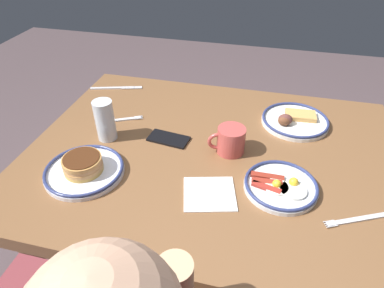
{
  "coord_description": "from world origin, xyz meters",
  "views": [
    {
      "loc": [
        -0.14,
        0.88,
        1.44
      ],
      "look_at": [
        0.07,
        0.01,
        0.76
      ],
      "focal_mm": 31.2,
      "sensor_mm": 36.0,
      "label": 1
    }
  ],
  "objects_px": {
    "plate_near_main": "(294,120)",
    "cell_phone": "(169,139)",
    "plate_center_pancakes": "(281,186)",
    "coffee_mug": "(230,140)",
    "drinking_glass": "(105,122)",
    "fork_far": "(119,120)",
    "butter_knife": "(116,88)",
    "fork_near": "(359,219)",
    "plate_far_companion": "(84,169)",
    "paper_napkin": "(209,194)"
  },
  "relations": [
    {
      "from": "plate_near_main",
      "to": "fork_near",
      "type": "xyz_separation_m",
      "value": [
        -0.17,
        0.44,
        -0.01
      ]
    },
    {
      "from": "plate_far_companion",
      "to": "coffee_mug",
      "type": "bearing_deg",
      "value": -152.43
    },
    {
      "from": "plate_far_companion",
      "to": "coffee_mug",
      "type": "distance_m",
      "value": 0.48
    },
    {
      "from": "fork_far",
      "to": "paper_napkin",
      "type": "bearing_deg",
      "value": 143.71
    },
    {
      "from": "coffee_mug",
      "to": "fork_far",
      "type": "height_order",
      "value": "coffee_mug"
    },
    {
      "from": "plate_center_pancakes",
      "to": "drinking_glass",
      "type": "bearing_deg",
      "value": -11.14
    },
    {
      "from": "coffee_mug",
      "to": "fork_near",
      "type": "bearing_deg",
      "value": 150.71
    },
    {
      "from": "coffee_mug",
      "to": "paper_napkin",
      "type": "bearing_deg",
      "value": 83.09
    },
    {
      "from": "plate_near_main",
      "to": "cell_phone",
      "type": "bearing_deg",
      "value": 26.19
    },
    {
      "from": "plate_center_pancakes",
      "to": "coffee_mug",
      "type": "bearing_deg",
      "value": -39.94
    },
    {
      "from": "coffee_mug",
      "to": "drinking_glass",
      "type": "distance_m",
      "value": 0.44
    },
    {
      "from": "plate_center_pancakes",
      "to": "paper_napkin",
      "type": "distance_m",
      "value": 0.21
    },
    {
      "from": "plate_center_pancakes",
      "to": "butter_knife",
      "type": "bearing_deg",
      "value": -32.98
    },
    {
      "from": "plate_center_pancakes",
      "to": "plate_near_main",
      "type": "bearing_deg",
      "value": -96.08
    },
    {
      "from": "plate_far_companion",
      "to": "fork_near",
      "type": "xyz_separation_m",
      "value": [
        -0.81,
        -0.01,
        -0.02
      ]
    },
    {
      "from": "plate_far_companion",
      "to": "drinking_glass",
      "type": "xyz_separation_m",
      "value": [
        0.01,
        -0.2,
        0.05
      ]
    },
    {
      "from": "drinking_glass",
      "to": "plate_far_companion",
      "type": "bearing_deg",
      "value": 93.85
    },
    {
      "from": "coffee_mug",
      "to": "cell_phone",
      "type": "distance_m",
      "value": 0.23
    },
    {
      "from": "plate_far_companion",
      "to": "plate_center_pancakes",
      "type": "bearing_deg",
      "value": -172.81
    },
    {
      "from": "coffee_mug",
      "to": "plate_center_pancakes",
      "type": "bearing_deg",
      "value": 140.06
    },
    {
      "from": "fork_near",
      "to": "butter_knife",
      "type": "height_order",
      "value": "same"
    },
    {
      "from": "fork_near",
      "to": "butter_knife",
      "type": "xyz_separation_m",
      "value": [
        0.95,
        -0.55,
        -0.0
      ]
    },
    {
      "from": "drinking_glass",
      "to": "fork_near",
      "type": "distance_m",
      "value": 0.85
    },
    {
      "from": "plate_center_pancakes",
      "to": "fork_near",
      "type": "relative_size",
      "value": 1.12
    },
    {
      "from": "coffee_mug",
      "to": "fork_far",
      "type": "relative_size",
      "value": 0.73
    },
    {
      "from": "coffee_mug",
      "to": "drinking_glass",
      "type": "relative_size",
      "value": 0.84
    },
    {
      "from": "drinking_glass",
      "to": "butter_knife",
      "type": "distance_m",
      "value": 0.39
    },
    {
      "from": "plate_center_pancakes",
      "to": "fork_near",
      "type": "xyz_separation_m",
      "value": [
        -0.21,
        0.07,
        -0.01
      ]
    },
    {
      "from": "plate_far_companion",
      "to": "paper_napkin",
      "type": "xyz_separation_m",
      "value": [
        -0.4,
        -0.0,
        -0.02
      ]
    },
    {
      "from": "plate_near_main",
      "to": "cell_phone",
      "type": "distance_m",
      "value": 0.49
    },
    {
      "from": "plate_near_main",
      "to": "fork_near",
      "type": "relative_size",
      "value": 1.3
    },
    {
      "from": "plate_center_pancakes",
      "to": "coffee_mug",
      "type": "height_order",
      "value": "coffee_mug"
    },
    {
      "from": "plate_near_main",
      "to": "butter_knife",
      "type": "relative_size",
      "value": 1.11
    },
    {
      "from": "coffee_mug",
      "to": "butter_knife",
      "type": "relative_size",
      "value": 0.55
    },
    {
      "from": "plate_far_companion",
      "to": "butter_knife",
      "type": "bearing_deg",
      "value": -75.85
    },
    {
      "from": "plate_center_pancakes",
      "to": "plate_far_companion",
      "type": "height_order",
      "value": "plate_far_companion"
    },
    {
      "from": "butter_knife",
      "to": "plate_far_companion",
      "type": "bearing_deg",
      "value": 104.15
    },
    {
      "from": "fork_far",
      "to": "butter_knife",
      "type": "distance_m",
      "value": 0.27
    },
    {
      "from": "paper_napkin",
      "to": "fork_near",
      "type": "relative_size",
      "value": 0.78
    },
    {
      "from": "fork_far",
      "to": "drinking_glass",
      "type": "bearing_deg",
      "value": 92.63
    },
    {
      "from": "fork_near",
      "to": "fork_far",
      "type": "relative_size",
      "value": 1.13
    },
    {
      "from": "plate_near_main",
      "to": "plate_far_companion",
      "type": "height_order",
      "value": "plate_far_companion"
    },
    {
      "from": "plate_center_pancakes",
      "to": "paper_napkin",
      "type": "relative_size",
      "value": 1.45
    },
    {
      "from": "fork_far",
      "to": "butter_knife",
      "type": "relative_size",
      "value": 0.75
    },
    {
      "from": "cell_phone",
      "to": "fork_far",
      "type": "bearing_deg",
      "value": -10.92
    },
    {
      "from": "fork_far",
      "to": "butter_knife",
      "type": "height_order",
      "value": "same"
    },
    {
      "from": "plate_near_main",
      "to": "coffee_mug",
      "type": "height_order",
      "value": "coffee_mug"
    },
    {
      "from": "cell_phone",
      "to": "fork_near",
      "type": "height_order",
      "value": "cell_phone"
    },
    {
      "from": "cell_phone",
      "to": "butter_knife",
      "type": "relative_size",
      "value": 0.64
    },
    {
      "from": "plate_near_main",
      "to": "paper_napkin",
      "type": "relative_size",
      "value": 1.67
    }
  ]
}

